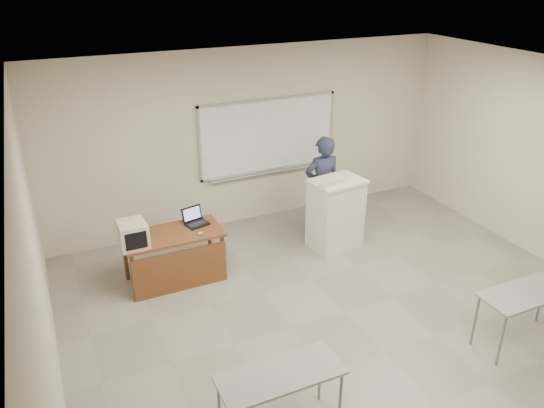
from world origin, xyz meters
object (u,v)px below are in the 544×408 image
instructor_desk (175,250)px  laptop (196,220)px  presenter (322,186)px  keyboard (333,184)px  crt_monitor (133,234)px  podium (336,213)px  whiteboard (268,137)px  mouse (200,233)px

instructor_desk → laptop: laptop is taller
presenter → keyboard: bearing=77.6°
presenter → instructor_desk: bearing=14.3°
instructor_desk → crt_monitor: 0.67m
crt_monitor → laptop: (0.95, 0.28, -0.11)m
crt_monitor → presenter: presenter is taller
podium → crt_monitor: 3.17m
whiteboard → presenter: 1.27m
keyboard → presenter: presenter is taller
podium → laptop: bearing=165.4°
crt_monitor → presenter: size_ratio=0.25×
instructor_desk → presenter: (2.62, 0.51, 0.31)m
instructor_desk → mouse: mouse is taller
mouse → presenter: presenter is taller
whiteboard → podium: 1.80m
mouse → presenter: size_ratio=0.05×
podium → laptop: size_ratio=3.64×
instructor_desk → keyboard: bearing=-3.1°
crt_monitor → instructor_desk: bearing=0.8°
whiteboard → podium: size_ratio=2.18×
podium → laptop: 2.23m
laptop → mouse: bearing=-112.5°
instructor_desk → presenter: size_ratio=0.82×
keyboard → crt_monitor: bearing=167.4°
instructor_desk → crt_monitor: (-0.55, -0.01, 0.38)m
whiteboard → laptop: bearing=-144.5°
mouse → keyboard: (2.10, -0.02, 0.39)m
whiteboard → instructor_desk: bearing=-144.8°
crt_monitor → whiteboard: bearing=28.8°
instructor_desk → presenter: presenter is taller
podium → mouse: size_ratio=13.21×
crt_monitor → keyboard: keyboard is taller
mouse → crt_monitor: bearing=170.9°
mouse → presenter: (2.28, 0.60, 0.08)m
crt_monitor → keyboard: 3.01m
whiteboard → mouse: 2.46m
laptop → instructor_desk: bearing=-160.9°
whiteboard → podium: (0.50, -1.47, -0.91)m
whiteboard → mouse: (-1.75, -1.57, -0.71)m
whiteboard → mouse: whiteboard is taller
podium → mouse: (-2.25, -0.10, 0.19)m
instructor_desk → crt_monitor: bearing=-179.1°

